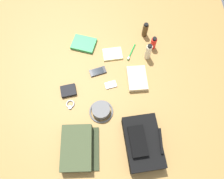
{
  "coord_description": "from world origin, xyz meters",
  "views": [
    {
      "loc": [
        0.63,
        -0.01,
        1.47
      ],
      "look_at": [
        0.0,
        0.0,
        0.04
      ],
      "focal_mm": 34.69,
      "sensor_mm": 36.0,
      "label": 1
    }
  ],
  "objects": [
    {
      "name": "ground_plane",
      "position": [
        0.0,
        0.0,
        -0.01
      ],
      "size": [
        2.64,
        2.02,
        0.02
      ],
      "primitive_type": "cube",
      "color": "olive",
      "rests_on": "ground"
    },
    {
      "name": "backpack",
      "position": [
        0.39,
        0.19,
        0.06
      ],
      "size": [
        0.37,
        0.26,
        0.13
      ],
      "color": "black",
      "rests_on": "ground_plane"
    },
    {
      "name": "toiletry_pouch",
      "position": [
        0.41,
        -0.23,
        0.04
      ],
      "size": [
        0.3,
        0.24,
        0.08
      ],
      "color": "#384228",
      "rests_on": "ground_plane"
    },
    {
      "name": "bucket_hat",
      "position": [
        0.15,
        -0.08,
        0.03
      ],
      "size": [
        0.17,
        0.17,
        0.06
      ],
      "color": "#5E5E5E",
      "rests_on": "ground_plane"
    },
    {
      "name": "cologne_bottle",
      "position": [
        -0.51,
        0.28,
        0.06
      ],
      "size": [
        0.04,
        0.04,
        0.13
      ],
      "color": "#473319",
      "rests_on": "ground_plane"
    },
    {
      "name": "sunscreen_spray",
      "position": [
        -0.39,
        0.33,
        0.06
      ],
      "size": [
        0.04,
        0.04,
        0.12
      ],
      "color": "red",
      "rests_on": "ground_plane"
    },
    {
      "name": "lotion_bottle",
      "position": [
        -0.3,
        0.28,
        0.07
      ],
      "size": [
        0.05,
        0.05,
        0.16
      ],
      "color": "beige",
      "rests_on": "ground_plane"
    },
    {
      "name": "paperback_novel",
      "position": [
        -0.42,
        -0.22,
        0.01
      ],
      "size": [
        0.19,
        0.22,
        0.02
      ],
      "color": "#2D934C",
      "rests_on": "ground_plane"
    },
    {
      "name": "cell_phone",
      "position": [
        -0.17,
        -0.11,
        0.01
      ],
      "size": [
        0.09,
        0.14,
        0.01
      ],
      "color": "black",
      "rests_on": "ground_plane"
    },
    {
      "name": "media_player",
      "position": [
        -0.05,
        -0.01,
        0.01
      ],
      "size": [
        0.07,
        0.09,
        0.01
      ],
      "color": "#B7B7BC",
      "rests_on": "ground_plane"
    },
    {
      "name": "wristwatch",
      "position": [
        0.1,
        -0.3,
        0.01
      ],
      "size": [
        0.07,
        0.06,
        0.01
      ],
      "color": "#99999E",
      "rests_on": "ground_plane"
    },
    {
      "name": "toothbrush",
      "position": [
        -0.33,
        0.16,
        0.01
      ],
      "size": [
        0.15,
        0.08,
        0.02
      ],
      "color": "#198C33",
      "rests_on": "ground_plane"
    },
    {
      "name": "wallet",
      "position": [
        -0.01,
        -0.32,
        0.01
      ],
      "size": [
        0.11,
        0.13,
        0.02
      ],
      "primitive_type": "cube",
      "rotation": [
        0.0,
        0.0,
        0.21
      ],
      "color": "black",
      "rests_on": "ground_plane"
    },
    {
      "name": "notepad",
      "position": [
        -0.32,
        0.01,
        0.01
      ],
      "size": [
        0.13,
        0.16,
        0.02
      ],
      "primitive_type": "cube",
      "rotation": [
        0.0,
        0.0,
        0.12
      ],
      "color": "beige",
      "rests_on": "ground_plane"
    },
    {
      "name": "folded_towel",
      "position": [
        -0.1,
        0.19,
        0.02
      ],
      "size": [
        0.21,
        0.15,
        0.04
      ],
      "primitive_type": "cube",
      "rotation": [
        0.0,
        0.0,
        0.06
      ],
      "color": "#C6B289",
      "rests_on": "ground_plane"
    }
  ]
}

